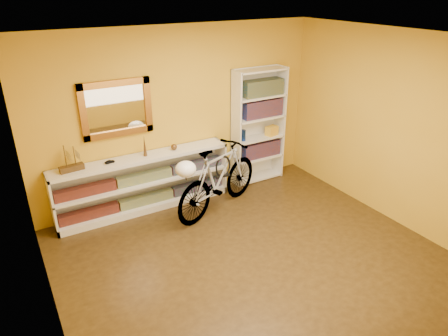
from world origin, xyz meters
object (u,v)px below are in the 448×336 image
bookcase (258,126)px  bicycle (219,178)px  helmet (186,169)px  console_unit (144,183)px

bookcase → bicycle: bearing=-151.4°
helmet → bookcase: bearing=25.9°
console_unit → bookcase: 2.09m
console_unit → helmet: helmet is taller
helmet → console_unit: bearing=110.9°
console_unit → bicycle: bicycle is taller
bicycle → console_unit: bearing=37.7°
bookcase → helmet: bookcase is taller
bicycle → helmet: bicycle is taller
bookcase → console_unit: bearing=-179.3°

